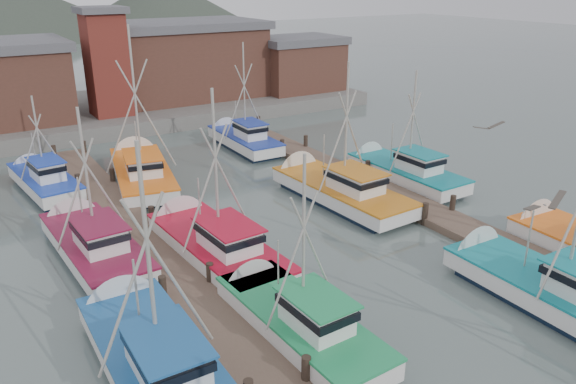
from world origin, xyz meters
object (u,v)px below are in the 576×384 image
lookout_tower (106,61)px  boat_12 (141,171)px  boat_4 (292,318)px  boat_8 (212,244)px

lookout_tower → boat_12: lookout_tower is taller
boat_4 → lookout_tower: bearing=82.8°
boat_8 → boat_4: bearing=-93.8°
boat_4 → boat_8: 6.88m
boat_4 → boat_8: boat_8 is taller
lookout_tower → boat_4: 32.83m
lookout_tower → boat_8: (-2.75, -25.46, -4.87)m
boat_4 → boat_8: size_ratio=0.87×
boat_12 → lookout_tower: bearing=92.6°
lookout_tower → boat_4: (-2.82, -32.35, -4.87)m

